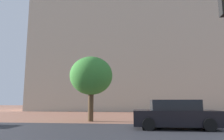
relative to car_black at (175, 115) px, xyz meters
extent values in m
plane|color=#93604C|center=(-3.40, -1.31, -0.73)|extent=(120.00, 120.00, 0.00)
cube|color=#2D2D33|center=(-3.40, -1.65, -0.73)|extent=(120.00, 7.48, 0.00)
cube|color=#B2A893|center=(-3.21, 22.27, 8.56)|extent=(29.98, 10.45, 18.59)
cube|color=#B2A893|center=(-7.20, 22.27, 13.61)|extent=(4.20, 4.20, 28.69)
cylinder|color=#B2A893|center=(-16.70, 18.55, 9.81)|extent=(2.80, 2.80, 21.09)
cylinder|color=#B2A893|center=(10.28, 18.55, 10.68)|extent=(2.80, 2.80, 22.82)
cube|color=black|center=(0.00, 0.00, -0.16)|extent=(4.43, 1.85, 0.80)
cube|color=black|center=(0.00, 0.00, 0.52)|extent=(2.48, 1.63, 0.56)
cylinder|color=black|center=(1.46, 0.93, -0.41)|extent=(0.64, 0.22, 0.64)
cylinder|color=black|center=(1.46, -0.93, -0.41)|extent=(0.64, 0.22, 0.64)
cylinder|color=black|center=(-1.46, 0.93, -0.41)|extent=(0.64, 0.22, 0.64)
cylinder|color=black|center=(-1.46, -0.93, -0.41)|extent=(0.64, 0.22, 0.64)
cylinder|color=#4C3823|center=(-5.37, 3.58, 0.31)|extent=(0.40, 0.40, 2.08)
ellipsoid|color=#387F33|center=(-5.37, 3.58, 2.63)|extent=(3.20, 3.20, 2.88)
camera|label=1|loc=(-2.15, -11.67, 0.73)|focal=33.23mm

